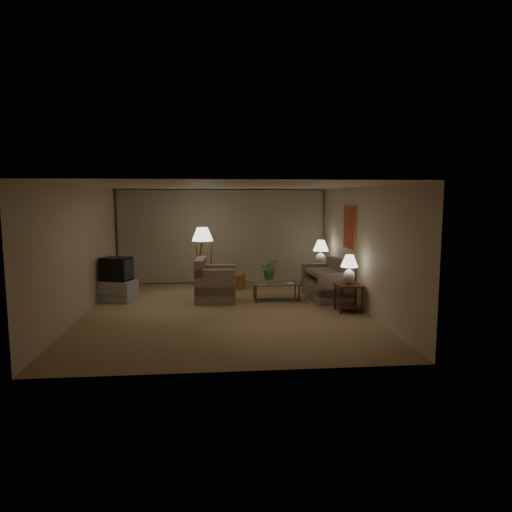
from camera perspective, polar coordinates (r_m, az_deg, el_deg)
The scene contains 16 objects.
ground at distance 10.02m, azimuth -3.81°, elevation -6.89°, with size 7.00×7.00×0.00m, color #9C7356.
room_shell at distance 11.25m, azimuth -3.98°, elevation 3.68°, with size 6.04×7.02×2.72m.
sofa at distance 11.33m, azimuth 8.78°, elevation -3.38°, with size 1.77×1.03×0.75m.
armchair at distance 10.90m, azimuth -5.06°, elevation -3.55°, with size 1.11×1.06×0.82m.
side_table_near at distance 10.09m, azimuth 11.49°, elevation -4.52°, with size 0.56×0.56×0.60m.
side_table_far at distance 12.56m, azimuth 8.05°, elevation -2.22°, with size 0.47×0.40×0.60m.
table_lamp_near at distance 9.99m, azimuth 11.57°, elevation -1.35°, with size 0.37×0.37×0.64m.
table_lamp_far at distance 12.47m, azimuth 8.11°, elevation 0.63°, with size 0.42×0.42×0.72m.
coffee_table at distance 11.01m, azimuth 2.53°, elevation -4.11°, with size 1.16×0.63×0.41m.
tv_cabinet at distance 11.40m, azimuth -16.95°, elevation -4.17°, with size 0.99×0.81×0.50m, color #9D9C9F.
crt_tv at distance 11.31m, azimuth -17.05°, elevation -1.54°, with size 0.77×0.67×0.56m, color black.
floor_lamp at distance 11.94m, azimuth -6.67°, elevation -0.30°, with size 0.55×0.55×1.69m.
ottoman at distance 12.46m, azimuth -2.67°, elevation -3.14°, with size 0.60×0.60×0.40m, color #985C33.
vase at distance 10.95m, azimuth 1.75°, elevation -3.05°, with size 0.14×0.14×0.15m, color white.
flowers at distance 10.90m, azimuth 1.76°, elevation -1.43°, with size 0.43×0.37×0.48m, color #467C37.
book at distance 10.92m, azimuth 3.90°, elevation -3.44°, with size 0.15×0.20×0.02m, color olive.
Camera 1 is at (-0.26, -9.72, 2.45)m, focal length 32.00 mm.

